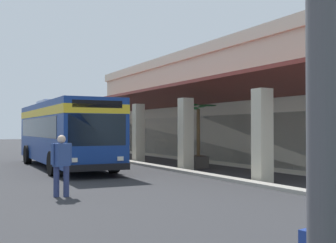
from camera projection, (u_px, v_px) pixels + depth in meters
ground at (201, 159)px, 27.31m from camera, size 120.00×120.00×0.00m
curb_strip at (128, 161)px, 24.31m from camera, size 32.06×0.50×0.12m
plaza_building at (262, 108)px, 28.86m from camera, size 27.02×15.57×6.61m
transit_bus at (64, 130)px, 21.21m from camera, size 11.28×3.03×3.34m
pedestrian at (61, 162)px, 12.06m from camera, size 0.45×0.65×1.71m
potted_palm at (198, 151)px, 20.88m from camera, size 1.77×1.78×3.12m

